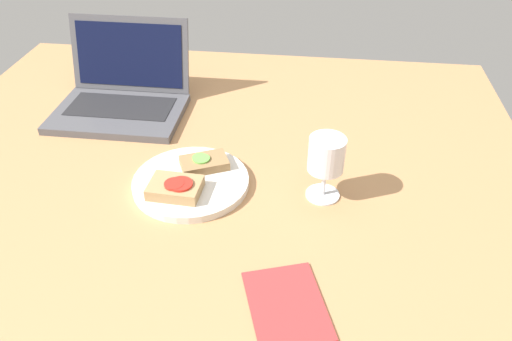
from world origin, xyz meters
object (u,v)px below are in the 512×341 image
(sandwich_with_tomato, at_px, (175,187))
(sandwich_with_cucumber, at_px, (204,163))
(wine_glass, at_px, (326,157))
(napkin, at_px, (287,305))
(laptop, at_px, (122,96))
(plate, at_px, (191,182))

(sandwich_with_tomato, relative_size, sandwich_with_cucumber, 0.92)
(sandwich_with_cucumber, relative_size, wine_glass, 0.84)
(wine_glass, bearing_deg, sandwich_with_cucumber, 169.79)
(napkin, bearing_deg, wine_glass, 79.76)
(sandwich_with_cucumber, bearing_deg, laptop, 137.18)
(sandwich_with_tomato, xyz_separation_m, laptop, (-0.23, 0.34, 0.01))
(plate, distance_m, wine_glass, 0.28)
(sandwich_with_tomato, bearing_deg, napkin, -44.70)
(plate, height_order, napkin, plate)
(wine_glass, xyz_separation_m, napkin, (-0.05, -0.28, -0.09))
(sandwich_with_tomato, height_order, laptop, laptop)
(laptop, bearing_deg, wine_glass, -29.32)
(plate, relative_size, napkin, 1.52)
(plate, distance_m, sandwich_with_tomato, 0.05)
(laptop, xyz_separation_m, napkin, (0.46, -0.57, -0.04))
(sandwich_with_cucumber, height_order, laptop, laptop)
(wine_glass, relative_size, napkin, 0.86)
(sandwich_with_tomato, bearing_deg, sandwich_with_cucumber, 68.22)
(plate, relative_size, sandwich_with_tomato, 2.28)
(plate, bearing_deg, sandwich_with_tomato, -111.53)
(plate, bearing_deg, wine_glass, 0.23)
(sandwich_with_tomato, bearing_deg, laptop, 123.81)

